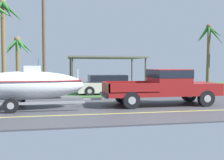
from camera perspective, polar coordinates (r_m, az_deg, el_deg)
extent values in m
cube|color=#424247|center=(13.85, 11.87, -5.44)|extent=(36.00, 8.00, 0.06)
cube|color=#3D6633|center=(24.30, 1.77, -1.76)|extent=(36.00, 14.00, 0.11)
cube|color=#DBCC4C|center=(12.23, 15.16, -6.42)|extent=(34.20, 0.12, 0.01)
cube|color=maroon|center=(13.86, 10.36, -2.67)|extent=(5.77, 2.02, 0.22)
cube|color=maroon|center=(14.71, 17.94, -1.27)|extent=(1.62, 2.02, 0.38)
cube|color=maroon|center=(13.96, 11.93, 0.03)|extent=(1.73, 2.02, 1.08)
cube|color=black|center=(13.95, 11.95, 1.31)|extent=(1.75, 2.04, 0.38)
cube|color=#621111|center=(13.33, 3.64, -2.29)|extent=(2.42, 2.02, 0.04)
cube|color=maroon|center=(14.25, 2.66, -1.13)|extent=(2.42, 0.08, 0.45)
cube|color=maroon|center=(12.38, 4.78, -1.74)|extent=(2.42, 0.08, 0.45)
cube|color=maroon|center=(13.07, -1.34, -1.49)|extent=(0.08, 2.02, 0.45)
cube|color=#333338|center=(13.09, -1.77, -3.22)|extent=(0.12, 1.82, 0.16)
sphere|color=#B2B2B7|center=(13.06, -2.29, -3.01)|extent=(0.10, 0.10, 0.10)
cylinder|color=black|center=(15.51, 16.04, -3.00)|extent=(0.80, 0.28, 0.80)
cylinder|color=#9E9EA3|center=(15.51, 16.04, -3.00)|extent=(0.36, 0.29, 0.36)
cylinder|color=black|center=(13.94, 19.40, -3.71)|extent=(0.80, 0.28, 0.80)
cylinder|color=#9E9EA3|center=(13.94, 19.40, -3.71)|extent=(0.36, 0.29, 0.36)
cylinder|color=black|center=(14.21, 2.25, -3.43)|extent=(0.80, 0.28, 0.80)
cylinder|color=#9E9EA3|center=(14.21, 2.25, -3.43)|extent=(0.36, 0.29, 0.36)
cylinder|color=black|center=(12.47, 4.14, -4.31)|extent=(0.80, 0.28, 0.80)
cylinder|color=#9E9EA3|center=(12.47, 4.14, -4.31)|extent=(0.36, 0.29, 0.36)
cube|color=gray|center=(13.03, -4.25, -4.09)|extent=(0.90, 0.10, 0.08)
cube|color=gray|center=(14.03, -17.19, -3.71)|extent=(5.18, 0.12, 0.10)
cube|color=gray|center=(12.04, -18.24, -4.80)|extent=(5.18, 0.12, 0.10)
cylinder|color=black|center=(14.16, -19.24, -3.93)|extent=(0.64, 0.22, 0.64)
cylinder|color=#9E9EA3|center=(14.16, -19.24, -3.93)|extent=(0.29, 0.23, 0.29)
cylinder|color=black|center=(12.07, -20.72, -5.11)|extent=(0.64, 0.22, 0.64)
cylinder|color=#9E9EA3|center=(12.07, -20.72, -5.11)|extent=(0.29, 0.23, 0.29)
ellipsoid|color=silver|center=(12.97, -17.72, -1.11)|extent=(5.24, 1.84, 1.31)
ellipsoid|color=#B22626|center=(12.96, -17.73, -0.10)|extent=(5.34, 1.88, 0.12)
cube|color=silver|center=(12.92, -16.60, 1.50)|extent=(0.70, 0.60, 0.65)
cube|color=slate|center=(12.89, -15.30, 3.62)|extent=(0.06, 0.56, 0.36)
cylinder|color=silver|center=(12.88, -7.28, 1.26)|extent=(0.04, 0.04, 0.50)
cube|color=beige|center=(18.82, -0.31, -1.48)|extent=(4.64, 1.85, 0.70)
cube|color=black|center=(18.74, -1.00, 0.34)|extent=(2.60, 1.70, 0.50)
cylinder|color=black|center=(20.00, 3.70, -1.80)|extent=(0.66, 0.22, 0.66)
cylinder|color=#9E9EA3|center=(20.00, 3.70, -1.80)|extent=(0.30, 0.23, 0.30)
cylinder|color=black|center=(18.39, 5.02, -2.22)|extent=(0.66, 0.22, 0.66)
cylinder|color=#9E9EA3|center=(18.39, 5.02, -2.22)|extent=(0.30, 0.23, 0.30)
cylinder|color=black|center=(19.44, -5.34, -1.94)|extent=(0.66, 0.22, 0.66)
cylinder|color=#9E9EA3|center=(19.44, -5.34, -1.94)|extent=(0.30, 0.23, 0.30)
cylinder|color=black|center=(17.78, -4.81, -2.39)|extent=(0.66, 0.22, 0.66)
cylinder|color=#9E9EA3|center=(17.78, -4.81, -2.39)|extent=(0.30, 0.23, 0.30)
cylinder|color=#4C4238|center=(28.34, 4.27, 1.68)|extent=(0.14, 0.14, 2.74)
cylinder|color=#4C4238|center=(23.94, 7.15, 1.45)|extent=(0.14, 0.14, 2.74)
cylinder|color=#4C4238|center=(27.37, -8.86, 1.61)|extent=(0.14, 0.14, 2.74)
cylinder|color=#4C4238|center=(22.78, -8.45, 1.37)|extent=(0.14, 0.14, 2.74)
cube|color=#6B665B|center=(25.41, -1.40, 4.80)|extent=(6.94, 5.09, 0.14)
cylinder|color=brown|center=(26.58, 19.83, 4.58)|extent=(0.31, 0.47, 5.67)
cone|color=#286028|center=(26.98, 21.15, 9.54)|extent=(1.45, 0.55, 1.20)
cone|color=#286028|center=(27.63, 19.97, 9.10)|extent=(1.42, 1.91, 1.57)
cone|color=#286028|center=(27.10, 18.92, 9.17)|extent=(0.85, 1.46, 1.55)
cone|color=#286028|center=(26.42, 18.77, 9.15)|extent=(1.49, 0.37, 1.71)
cone|color=#286028|center=(26.25, 19.90, 9.62)|extent=(0.89, 1.21, 1.29)
cone|color=#286028|center=(26.51, 21.23, 8.86)|extent=(1.19, 1.36, 1.87)
sphere|color=brown|center=(26.82, 19.93, 10.63)|extent=(0.49, 0.49, 0.49)
cylinder|color=brown|center=(27.79, -19.41, 3.42)|extent=(0.39, 0.41, 4.60)
cone|color=#2D6B2D|center=(27.72, -18.37, 6.70)|extent=(1.45, 0.55, 1.69)
cone|color=#2D6B2D|center=(28.35, -17.96, 6.80)|extent=(1.73, 1.58, 1.56)
cone|color=#2D6B2D|center=(28.73, -19.12, 7.10)|extent=(0.48, 1.95, 1.23)
cone|color=#2D6B2D|center=(28.36, -20.41, 6.83)|extent=(1.44, 1.26, 1.45)
cone|color=#2D6B2D|center=(27.84, -20.74, 6.46)|extent=(1.54, 0.59, 1.83)
cone|color=#2D6B2D|center=(27.42, -20.80, 6.76)|extent=(1.50, 1.44, 1.63)
cone|color=#2D6B2D|center=(27.18, -19.42, 6.61)|extent=(0.62, 1.63, 1.81)
cone|color=#2D6B2D|center=(27.08, -18.69, 7.03)|extent=(1.39, 1.83, 1.53)
sphere|color=brown|center=(27.91, -19.49, 8.15)|extent=(0.63, 0.63, 0.63)
cylinder|color=brown|center=(22.39, -22.07, 6.42)|extent=(0.35, 0.35, 6.85)
cone|color=#286028|center=(22.48, -20.40, 13.40)|extent=(1.76, 0.63, 1.70)
cone|color=#286028|center=(23.22, -21.41, 13.66)|extent=(0.82, 1.33, 1.19)
cone|color=#286028|center=(22.10, -21.57, 14.23)|extent=(1.23, 1.68, 1.30)
sphere|color=brown|center=(22.87, -22.24, 15.02)|extent=(0.55, 0.55, 0.55)
cone|color=#387A38|center=(19.59, -22.49, 13.51)|extent=(1.62, 0.44, 1.19)
cylinder|color=brown|center=(17.92, -14.29, 10.18)|extent=(0.24, 0.24, 8.53)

